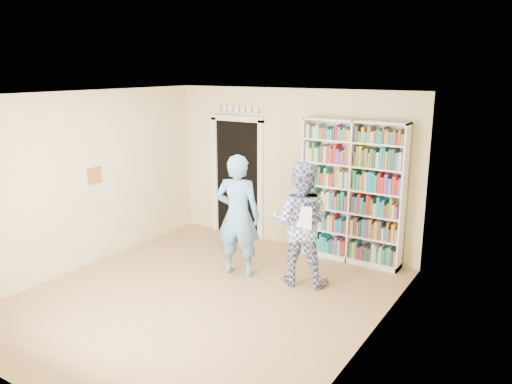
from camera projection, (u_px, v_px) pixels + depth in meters
floor at (203, 298)px, 6.75m from camera, size 5.00×5.00×0.00m
ceiling at (197, 95)px, 6.10m from camera, size 5.00×5.00×0.00m
wall_back at (292, 169)px, 8.48m from camera, size 4.50×0.00×4.50m
wall_left at (84, 181)px, 7.58m from camera, size 0.00×5.00×5.00m
wall_right at (368, 231)px, 5.26m from camera, size 0.00×5.00×5.00m
bookshelf at (352, 192)px, 7.80m from camera, size 1.64×0.31×2.26m
doorway at (238, 172)px, 9.07m from camera, size 1.10×0.08×2.43m
wall_art at (95, 175)px, 7.73m from camera, size 0.03×0.25×0.25m
man_blue at (238, 216)px, 7.32m from camera, size 0.76×0.61×1.83m
man_plaid at (300, 223)px, 7.03m from camera, size 1.01×0.88×1.78m
paper_sheet at (304, 218)px, 6.70m from camera, size 0.22×0.02×0.32m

